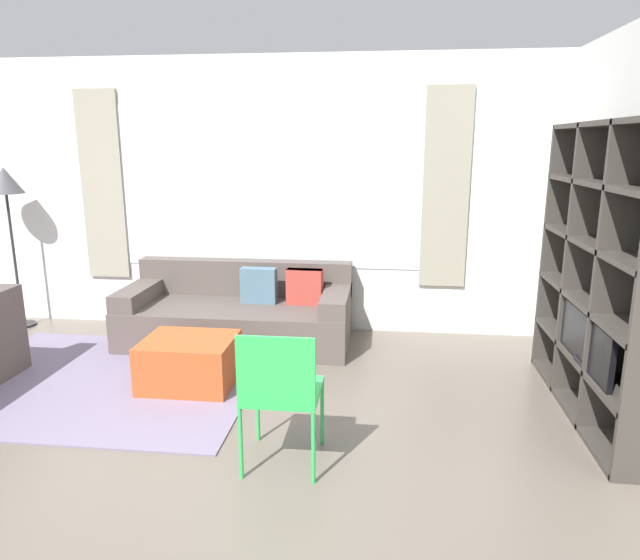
{
  "coord_description": "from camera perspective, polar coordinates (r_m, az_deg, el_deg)",
  "views": [
    {
      "loc": [
        1.17,
        -2.57,
        1.88
      ],
      "look_at": [
        0.67,
        1.67,
        0.85
      ],
      "focal_mm": 32.0,
      "sensor_mm": 36.0,
      "label": 1
    }
  ],
  "objects": [
    {
      "name": "wall_right",
      "position": [
        4.46,
        29.1,
        5.03
      ],
      "size": [
        0.07,
        4.24,
        2.7
      ],
      "primitive_type": "cube",
      "color": "white",
      "rests_on": "ground_plane"
    },
    {
      "name": "ottoman",
      "position": [
        4.65,
        -12.91,
        -8.05
      ],
      "size": [
        0.7,
        0.58,
        0.39
      ],
      "color": "#B74C23",
      "rests_on": "ground_plane"
    },
    {
      "name": "wall_back",
      "position": [
        5.78,
        -5.09,
        8.33
      ],
      "size": [
        6.86,
        0.11,
        2.7
      ],
      "color": "white",
      "rests_on": "ground_plane"
    },
    {
      "name": "shelving_unit",
      "position": [
        4.34,
        26.9,
        0.34
      ],
      "size": [
        0.36,
        1.86,
        2.02
      ],
      "color": "#515660",
      "rests_on": "ground_plane"
    },
    {
      "name": "ground_plane",
      "position": [
        3.39,
        -15.8,
        -20.68
      ],
      "size": [
        16.0,
        16.0,
        0.0
      ],
      "primitive_type": "plane",
      "color": "#665B51"
    },
    {
      "name": "couch_main",
      "position": [
        5.55,
        -7.99,
        -3.39
      ],
      "size": [
        2.15,
        0.94,
        0.74
      ],
      "color": "#564C47",
      "rests_on": "ground_plane"
    },
    {
      "name": "area_rug",
      "position": [
        5.01,
        -20.68,
        -9.33
      ],
      "size": [
        2.46,
        2.04,
        0.01
      ],
      "primitive_type": "cube",
      "color": "slate",
      "rests_on": "ground_plane"
    },
    {
      "name": "floor_lamp",
      "position": [
        6.55,
        -28.92,
        7.89
      ],
      "size": [
        0.35,
        0.35,
        1.65
      ],
      "color": "black",
      "rests_on": "ground_plane"
    },
    {
      "name": "folding_chair",
      "position": [
        3.33,
        -4.01,
        -10.64
      ],
      "size": [
        0.44,
        0.46,
        0.86
      ],
      "rotation": [
        0.0,
        0.0,
        3.14
      ],
      "color": "green",
      "rests_on": "ground_plane"
    }
  ]
}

